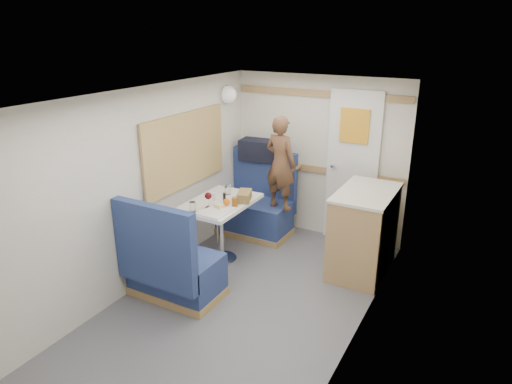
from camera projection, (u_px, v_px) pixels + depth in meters
The scene contains 27 objects.
floor at pixel (222, 323), 4.12m from camera, with size 4.50×4.50×0.00m, color #515156.
ceiling at pixel (215, 100), 3.44m from camera, with size 4.50×4.50×0.00m, color silver.
wall_back at pixel (318, 157), 5.64m from camera, with size 2.20×0.02×2.00m, color silver.
wall_left at pixel (120, 199), 4.27m from camera, with size 0.02×4.50×2.00m, color silver.
wall_right at pixel (347, 251), 3.29m from camera, with size 0.02×4.50×2.00m, color silver.
oak_trim_low at pixel (317, 169), 5.67m from camera, with size 2.15×0.02×0.08m, color #A6884B.
oak_trim_high at pixel (320, 94), 5.36m from camera, with size 2.15×0.02×0.08m, color #A6884B.
side_window at pixel (185, 150), 5.01m from camera, with size 0.04×1.30×0.72m, color #949D85.
rear_door at pixel (352, 165), 5.42m from camera, with size 0.62×0.12×1.86m.
dinette_table at pixel (220, 214), 5.05m from camera, with size 0.62×0.92×0.72m.
bench_far at pixel (257, 211), 5.85m from camera, with size 0.90×0.59×1.05m.
bench_near at pixel (172, 270), 4.42m from camera, with size 0.90×0.59×1.05m.
ledge at pixel (266, 162), 5.86m from camera, with size 0.90×0.14×0.04m, color #A6884B.
dome_light at pixel (228, 94), 5.52m from camera, with size 0.20×0.20×0.20m, color white.
galley_counter at pixel (363, 231), 4.88m from camera, with size 0.57×0.92×0.92m.
person at pixel (281, 163), 5.36m from camera, with size 0.41×0.27×1.12m, color brown.
duffel_bag at pixel (262, 150), 5.84m from camera, with size 0.55×0.26×0.26m, color black.
tray at pixel (217, 212), 4.70m from camera, with size 0.27×0.35×0.02m, color white.
orange_fruit at pixel (227, 202), 4.82m from camera, with size 0.07×0.07×0.07m, color orange.
cheese_block at pixel (219, 206), 4.77m from camera, with size 0.11×0.06×0.04m, color #E4D083.
wine_glass at pixel (208, 196), 4.79m from camera, with size 0.08×0.08×0.17m.
tumbler_left at pixel (193, 207), 4.70m from camera, with size 0.07×0.07×0.11m, color silver.
tumbler_mid at pixel (228, 190), 5.19m from camera, with size 0.07×0.07×0.11m, color white.
beer_glass at pixel (235, 202), 4.84m from camera, with size 0.06×0.06×0.10m, color brown.
pepper_grinder at pixel (224, 197), 5.00m from camera, with size 0.03×0.03×0.09m, color black.
salt_grinder at pixel (214, 196), 5.02m from camera, with size 0.03×0.03×0.08m, color silver.
bread_loaf at pixel (244, 196), 5.01m from camera, with size 0.14×0.25×0.10m, color brown.
Camera 1 is at (1.93, -2.90, 2.52)m, focal length 32.00 mm.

